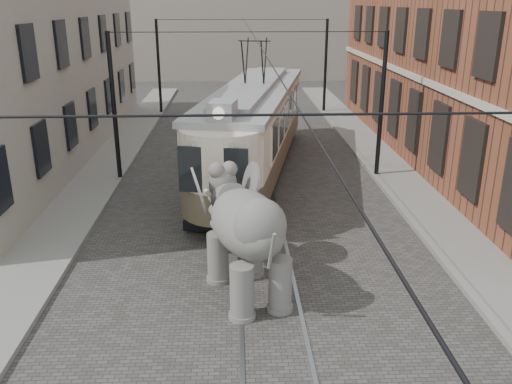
{
  "coord_description": "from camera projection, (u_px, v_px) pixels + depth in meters",
  "views": [
    {
      "loc": [
        -0.83,
        -15.69,
        7.1
      ],
      "look_at": [
        -0.24,
        -1.62,
        2.1
      ],
      "focal_mm": 37.99,
      "sensor_mm": 36.0,
      "label": 1
    }
  ],
  "objects": [
    {
      "name": "brick_building",
      "position": [
        498.0,
        26.0,
        24.09
      ],
      "size": [
        8.0,
        26.0,
        12.0
      ],
      "primitive_type": "cube",
      "color": "brown",
      "rests_on": "ground"
    },
    {
      "name": "distant_block",
      "position": [
        241.0,
        1.0,
        52.5
      ],
      "size": [
        28.0,
        10.0,
        14.0
      ],
      "primitive_type": "cube",
      "color": "gray",
      "rests_on": "ground"
    },
    {
      "name": "sidewalk_right",
      "position": [
        447.0,
        232.0,
        17.4
      ],
      "size": [
        2.0,
        60.0,
        0.15
      ],
      "primitive_type": "cube",
      "color": "slate",
      "rests_on": "ground"
    },
    {
      "name": "tram",
      "position": [
        254.0,
        108.0,
        22.84
      ],
      "size": [
        5.61,
        14.4,
        5.6
      ],
      "primitive_type": null,
      "rotation": [
        0.0,
        0.0,
        -0.2
      ],
      "color": "beige",
      "rests_on": "ground"
    },
    {
      "name": "ground",
      "position": [
        261.0,
        237.0,
        17.19
      ],
      "size": [
        120.0,
        120.0,
        0.0
      ],
      "primitive_type": "plane",
      "color": "#454240"
    },
    {
      "name": "sidewalk_left",
      "position": [
        54.0,
        238.0,
        16.91
      ],
      "size": [
        2.0,
        60.0,
        0.15
      ],
      "primitive_type": "cube",
      "color": "slate",
      "rests_on": "ground"
    },
    {
      "name": "tram_rails",
      "position": [
        261.0,
        237.0,
        17.18
      ],
      "size": [
        1.54,
        80.0,
        0.02
      ],
      "primitive_type": null,
      "color": "slate",
      "rests_on": "ground"
    },
    {
      "name": "elephant",
      "position": [
        247.0,
        240.0,
        13.35
      ],
      "size": [
        4.15,
        5.56,
        3.03
      ],
      "primitive_type": null,
      "rotation": [
        0.0,
        0.0,
        0.32
      ],
      "color": "slate",
      "rests_on": "ground"
    },
    {
      "name": "catenary",
      "position": [
        250.0,
        113.0,
        20.88
      ],
      "size": [
        11.0,
        30.2,
        6.0
      ],
      "primitive_type": null,
      "color": "black",
      "rests_on": "ground"
    },
    {
      "name": "stucco_building",
      "position": [
        8.0,
        49.0,
        24.49
      ],
      "size": [
        7.0,
        24.0,
        10.0
      ],
      "primitive_type": "cube",
      "color": "gray",
      "rests_on": "ground"
    }
  ]
}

